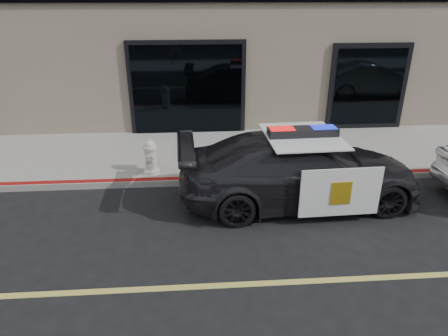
{
  "coord_description": "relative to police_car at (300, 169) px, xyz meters",
  "views": [
    {
      "loc": [
        -0.77,
        -4.85,
        4.17
      ],
      "look_at": [
        -0.26,
        2.2,
        1.0
      ],
      "focal_mm": 32.0,
      "sensor_mm": 36.0,
      "label": 1
    }
  ],
  "objects": [
    {
      "name": "ground",
      "position": [
        -1.36,
        -2.6,
        -0.74
      ],
      "size": [
        120.0,
        120.0,
        0.0
      ],
      "primitive_type": "plane",
      "color": "black",
      "rests_on": "ground"
    },
    {
      "name": "sidewalk_n",
      "position": [
        -1.36,
        2.65,
        -0.67
      ],
      "size": [
        60.0,
        3.5,
        0.15
      ],
      "primitive_type": "cube",
      "color": "gray",
      "rests_on": "ground"
    },
    {
      "name": "police_car",
      "position": [
        0.0,
        0.0,
        0.0
      ],
      "size": [
        2.52,
        5.19,
        1.65
      ],
      "color": "black",
      "rests_on": "ground"
    },
    {
      "name": "fire_hydrant",
      "position": [
        -3.22,
        1.34,
        -0.19
      ],
      "size": [
        0.38,
        0.53,
        0.84
      ],
      "color": "silver",
      "rests_on": "sidewalk_n"
    }
  ]
}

